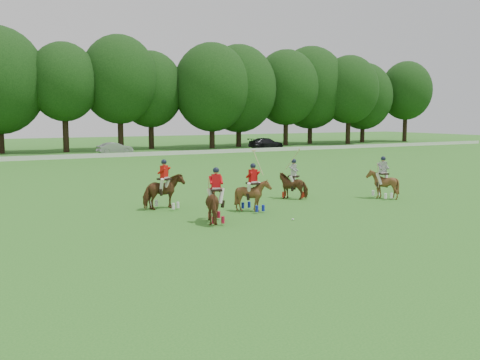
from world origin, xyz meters
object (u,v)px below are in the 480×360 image
car_mid (115,148)px  polo_stripe_a (293,185)px  polo_red_b (164,191)px  car_right (266,143)px  polo_ball (293,219)px  polo_red_c (253,194)px  polo_stripe_b (382,184)px  polo_red_a (216,203)px

car_mid → polo_stripe_a: polo_stripe_a is taller
polo_red_b → car_right: bearing=53.1°
polo_red_b → polo_ball: 6.43m
polo_red_b → polo_ball: size_ratio=26.21×
polo_red_b → polo_red_c: (3.39, -2.46, -0.06)m
polo_red_c → polo_stripe_b: 7.98m
car_mid → polo_stripe_a: bearing=172.9°
car_right → polo_ball: car_right is taller
polo_red_b → polo_stripe_b: (11.37, -2.34, -0.05)m
car_mid → car_right: bearing=-96.7°
polo_red_c → polo_ball: polo_red_c is taller
polo_stripe_b → polo_ball: polo_stripe_b is taller
polo_red_a → polo_stripe_a: 7.43m
polo_red_a → polo_stripe_b: (10.58, 1.65, -0.03)m
car_mid → polo_red_c: polo_red_c is taller
polo_stripe_b → polo_ball: 8.05m
polo_red_b → polo_stripe_a: 7.16m
polo_red_a → polo_red_b: (-0.79, 3.99, 0.02)m
car_mid → polo_ball: (-3.59, -41.66, -0.60)m
polo_red_c → polo_stripe_a: polo_red_c is taller
polo_stripe_a → polo_red_a: bearing=-149.1°
polo_red_a → polo_ball: size_ratio=25.49×
car_right → polo_stripe_a: 41.97m
car_mid → polo_stripe_b: polo_stripe_b is taller
polo_red_b → car_mid: bearing=78.5°
car_mid → polo_ball: 41.82m
car_right → polo_stripe_b: size_ratio=2.18×
polo_red_a → polo_ball: (3.05, -1.11, -0.78)m
polo_red_a → polo_red_c: size_ratio=0.83×
polo_stripe_a → car_right: bearing=61.1°
car_mid → car_right: size_ratio=0.81×
car_right → polo_stripe_b: polo_stripe_b is taller
polo_red_b → polo_red_a: bearing=-78.8°
car_right → car_mid: bearing=85.1°
polo_red_b → polo_stripe_b: bearing=-11.6°
polo_red_a → polo_red_b: 4.06m
car_mid → polo_red_a: 41.09m
polo_red_a → polo_ball: 3.34m
car_mid → polo_red_b: bearing=161.8°
polo_red_c → polo_red_a: bearing=-149.6°
car_mid → polo_ball: size_ratio=43.80×
car_mid → polo_red_b: polo_red_b is taller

